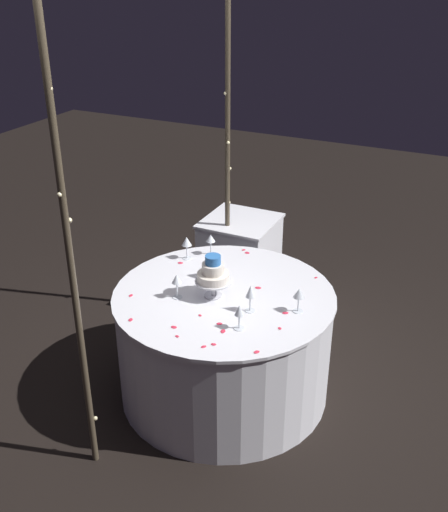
% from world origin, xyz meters
% --- Properties ---
extents(ground_plane, '(12.00, 12.00, 0.00)m').
position_xyz_m(ground_plane, '(0.00, 0.00, 0.00)').
color(ground_plane, black).
extents(decorative_arch, '(1.81, 0.06, 2.49)m').
position_xyz_m(decorative_arch, '(0.00, 0.39, 1.57)').
color(decorative_arch, '#473D2D').
rests_on(decorative_arch, ground).
extents(main_table, '(1.37, 1.37, 0.73)m').
position_xyz_m(main_table, '(0.00, 0.00, 0.37)').
color(main_table, white).
rests_on(main_table, ground).
extents(side_table, '(0.54, 0.54, 0.77)m').
position_xyz_m(side_table, '(1.01, 0.35, 0.39)').
color(side_table, white).
rests_on(side_table, ground).
extents(tiered_cake, '(0.22, 0.22, 0.27)m').
position_xyz_m(tiered_cake, '(-0.05, 0.05, 0.89)').
color(tiered_cake, silver).
rests_on(tiered_cake, main_table).
extents(wine_glass_0, '(0.06, 0.06, 0.16)m').
position_xyz_m(wine_glass_0, '(-0.16, 0.24, 0.85)').
color(wine_glass_0, silver).
rests_on(wine_glass_0, main_table).
extents(wine_glass_1, '(0.06, 0.06, 0.15)m').
position_xyz_m(wine_glass_1, '(-0.31, -0.24, 0.84)').
color(wine_glass_1, silver).
rests_on(wine_glass_1, main_table).
extents(wine_glass_2, '(0.06, 0.06, 0.17)m').
position_xyz_m(wine_glass_2, '(-0.11, -0.22, 0.85)').
color(wine_glass_2, silver).
rests_on(wine_glass_2, main_table).
extents(wine_glass_3, '(0.07, 0.07, 0.15)m').
position_xyz_m(wine_glass_3, '(0.01, -0.47, 0.85)').
color(wine_glass_3, silver).
rests_on(wine_glass_3, main_table).
extents(wine_glass_4, '(0.06, 0.06, 0.16)m').
position_xyz_m(wine_glass_4, '(0.15, 0.18, 0.85)').
color(wine_glass_4, silver).
rests_on(wine_glass_4, main_table).
extents(wine_glass_5, '(0.06, 0.06, 0.15)m').
position_xyz_m(wine_glass_5, '(0.45, 0.32, 0.84)').
color(wine_glass_5, silver).
rests_on(wine_glass_5, main_table).
extents(wine_glass_6, '(0.07, 0.07, 0.16)m').
position_xyz_m(wine_glass_6, '(0.32, 0.43, 0.85)').
color(wine_glass_6, silver).
rests_on(wine_glass_6, main_table).
extents(rose_petal_0, '(0.04, 0.03, 0.00)m').
position_xyz_m(rose_petal_0, '(-0.55, -0.14, 0.73)').
color(rose_petal_0, '#E02D47').
rests_on(rose_petal_0, main_table).
extents(rose_petal_1, '(0.03, 0.03, 0.00)m').
position_xyz_m(rose_petal_1, '(-0.28, 0.02, 0.73)').
color(rose_petal_1, '#E02D47').
rests_on(rose_petal_1, main_table).
extents(rose_petal_2, '(0.04, 0.04, 0.00)m').
position_xyz_m(rose_petal_2, '(0.20, -0.41, 0.73)').
color(rose_petal_2, '#E02D47').
rests_on(rose_petal_2, main_table).
extents(rose_petal_3, '(0.04, 0.03, 0.00)m').
position_xyz_m(rose_petal_3, '(-0.49, 0.35, 0.73)').
color(rose_petal_3, '#E02D47').
rests_on(rose_petal_3, main_table).
extents(rose_petal_4, '(0.04, 0.04, 0.00)m').
position_xyz_m(rose_petal_4, '(-0.37, -0.17, 0.73)').
color(rose_petal_4, '#E02D47').
rests_on(rose_petal_4, main_table).
extents(rose_petal_5, '(0.03, 0.03, 0.00)m').
position_xyz_m(rose_petal_5, '(0.61, 0.14, 0.73)').
color(rose_petal_5, '#E02D47').
rests_on(rose_petal_5, main_table).
extents(rose_petal_6, '(0.04, 0.04, 0.00)m').
position_xyz_m(rose_petal_6, '(0.58, 0.10, 0.73)').
color(rose_petal_6, '#E02D47').
rests_on(rose_petal_6, main_table).
extents(rose_petal_7, '(0.04, 0.04, 0.00)m').
position_xyz_m(rose_petal_7, '(-0.04, -0.42, 0.73)').
color(rose_petal_7, '#E02D47').
rests_on(rose_petal_7, main_table).
extents(rose_petal_8, '(0.03, 0.02, 0.00)m').
position_xyz_m(rose_petal_8, '(-0.27, 0.50, 0.73)').
color(rose_petal_8, '#E02D47').
rests_on(rose_petal_8, main_table).
extents(rose_petal_9, '(0.04, 0.04, 0.00)m').
position_xyz_m(rose_petal_9, '(-0.47, -0.42, 0.73)').
color(rose_petal_9, '#E02D47').
rests_on(rose_petal_9, main_table).
extents(rose_petal_10, '(0.02, 0.03, 0.00)m').
position_xyz_m(rose_petal_10, '(-0.52, 0.03, 0.73)').
color(rose_petal_10, '#E02D47').
rests_on(rose_petal_10, main_table).
extents(rose_petal_11, '(0.03, 0.02, 0.00)m').
position_xyz_m(rose_petal_11, '(0.44, -0.44, 0.73)').
color(rose_petal_11, '#E02D47').
rests_on(rose_petal_11, main_table).
extents(rose_petal_12, '(0.03, 0.03, 0.00)m').
position_xyz_m(rose_petal_12, '(-0.21, -0.44, 0.73)').
color(rose_petal_12, '#E02D47').
rests_on(rose_petal_12, main_table).
extents(rose_petal_13, '(0.03, 0.03, 0.00)m').
position_xyz_m(rose_petal_13, '(-0.50, -0.18, 0.73)').
color(rose_petal_13, '#E02D47').
rests_on(rose_petal_13, main_table).
extents(rose_petal_14, '(0.03, 0.03, 0.00)m').
position_xyz_m(rose_petal_14, '(0.57, 0.10, 0.73)').
color(rose_petal_14, '#E02D47').
rests_on(rose_petal_14, main_table).
extents(rose_petal_15, '(0.03, 0.04, 0.00)m').
position_xyz_m(rose_petal_15, '(-0.45, 0.09, 0.73)').
color(rose_petal_15, '#E02D47').
rests_on(rose_petal_15, main_table).
extents(rose_petal_16, '(0.02, 0.03, 0.00)m').
position_xyz_m(rose_petal_16, '(0.11, 0.13, 0.73)').
color(rose_petal_16, '#E02D47').
rests_on(rose_petal_16, main_table).
extents(rose_petal_17, '(0.04, 0.04, 0.00)m').
position_xyz_m(rose_petal_17, '(0.16, -0.16, 0.73)').
color(rose_petal_17, '#E02D47').
rests_on(rose_petal_17, main_table).
extents(rose_petal_18, '(0.04, 0.04, 0.00)m').
position_xyz_m(rose_petal_18, '(-0.31, -0.12, 0.73)').
color(rose_petal_18, '#E02D47').
rests_on(rose_petal_18, main_table).
extents(rose_petal_19, '(0.03, 0.04, 0.00)m').
position_xyz_m(rose_petal_19, '(0.09, 0.08, 0.73)').
color(rose_petal_19, '#E02D47').
rests_on(rose_petal_19, main_table).
extents(rose_petal_20, '(0.03, 0.04, 0.00)m').
position_xyz_m(rose_petal_20, '(0.24, 0.44, 0.73)').
color(rose_petal_20, '#E02D47').
rests_on(rose_petal_20, main_table).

